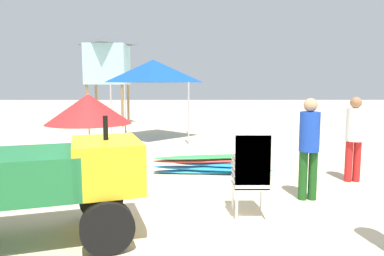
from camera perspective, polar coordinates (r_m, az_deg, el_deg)
ground at (r=4.55m, az=0.84°, el=-17.42°), size 80.00×80.00×0.00m
utility_cart at (r=4.61m, az=-23.57°, el=-7.34°), size 2.79×1.94×1.50m
stacked_plastic_chairs at (r=5.08m, az=9.44°, el=-6.03°), size 0.48×0.48×1.29m
surfboard_pile at (r=7.59m, az=3.30°, el=-5.84°), size 2.62×0.72×0.40m
lifeguard_near_left at (r=6.06m, az=18.20°, el=-2.16°), size 0.32×0.32×1.66m
lifeguard_near_right at (r=7.53m, az=24.49°, el=-0.80°), size 0.32×0.32×1.65m
popup_canopy at (r=12.47m, az=-6.20°, el=9.01°), size 2.48×2.48×2.73m
lifeguard_tower at (r=17.17m, az=-13.34°, el=10.57°), size 1.98×1.98×4.14m
beach_umbrella_left at (r=8.60m, az=-16.19°, el=2.96°), size 1.98×1.98×1.67m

